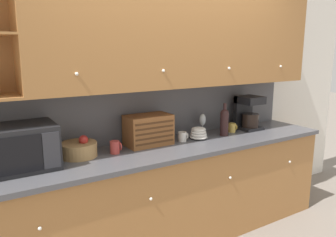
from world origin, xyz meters
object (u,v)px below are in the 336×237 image
Objects in this scene: bowl_stack_on_counter at (198,133)px; mug at (232,128)px; fruit_basket at (79,149)px; microwave at (18,147)px; wine_bottle at (224,121)px; bread_box at (148,130)px; mug_patterned_third at (115,147)px; coffee_maker at (248,112)px; wine_glass at (203,120)px; mug_blue_second at (183,136)px.

bowl_stack_on_counter is 1.84× the size of mug.
mug is at bearing -1.36° from fruit_basket.
microwave reaches higher than fruit_basket.
bread_box is at bearing 172.26° from wine_bottle.
microwave is 1.27× the size of bread_box.
fruit_basket is 0.71× the size of bread_box.
mug_patterned_third is 0.29× the size of coffee_maker.
microwave is at bearing -179.13° from coffee_maker.
fruit_basket is 3.12× the size of mug.
microwave is at bearing -176.48° from wine_glass.
mug is at bearing -2.62° from bread_box.
mug_patterned_third is at bearing -14.66° from fruit_basket.
bowl_stack_on_counter reaches higher than mug_blue_second.
microwave is at bearing 178.16° from mug_patterned_third.
bowl_stack_on_counter is 0.52× the size of wine_bottle.
wine_bottle is (1.45, -0.10, 0.09)m from fruit_basket.
fruit_basket is at bearing 165.34° from mug_patterned_third.
wine_bottle reaches higher than mug_blue_second.
wine_glass is at bearing 163.45° from mug.
bread_box is at bearing 169.05° from mug_blue_second.
fruit_basket is 0.29m from mug_patterned_third.
mug_blue_second is 0.49m from wine_bottle.
bowl_stack_on_counter is (1.15, -0.08, -0.01)m from fruit_basket.
mug_patterned_third is 1.17m from wine_bottle.
microwave is 1.44× the size of coffee_maker.
mug_blue_second is 0.27× the size of wine_bottle.
wine_bottle is at bearing -7.74° from bread_box.
bowl_stack_on_counter is at bearing -9.57° from bread_box.
wine_bottle is at bearing -4.08° from fruit_basket.
wine_glass is (0.32, 0.11, 0.10)m from mug_blue_second.
bowl_stack_on_counter is 0.48m from mug.
wine_glass is at bearing 19.51° from mug_blue_second.
mug is 0.26× the size of coffee_maker.
mug is at bearing 20.96° from wine_bottle.
mug_patterned_third is at bearing -177.87° from coffee_maker.
wine_bottle is 0.42m from coffee_maker.
microwave reaches higher than mug_patterned_third.
wine_glass is at bearing 7.35° from mug_patterned_third.
wine_glass is (1.30, 0.06, 0.08)m from fruit_basket.
microwave is 5.75× the size of mug_blue_second.
bread_box is at bearing 170.43° from bowl_stack_on_counter.
bowl_stack_on_counter is at bearing -1.01° from microwave.
microwave is 5.54× the size of mug.
mug_blue_second is 0.90m from coffee_maker.
mug_patterned_third is 0.69m from mug_blue_second.
microwave is 1.58× the size of wine_bottle.
coffee_maker is at bearing 0.87° from microwave.
bread_box is at bearing 0.57° from fruit_basket.
microwave is 2.31m from coffee_maker.
fruit_basket is 1.30m from wine_glass.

